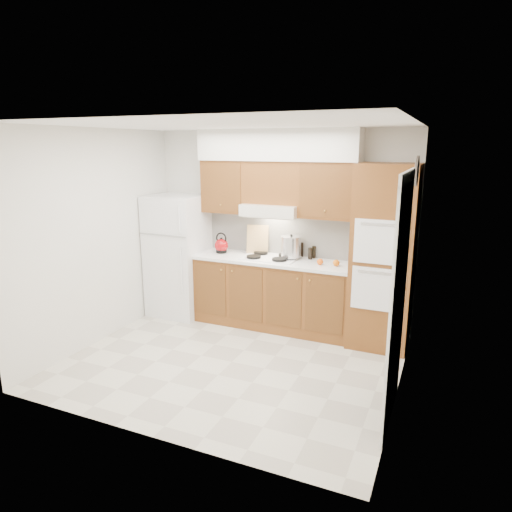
{
  "coord_description": "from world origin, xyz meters",
  "views": [
    {
      "loc": [
        2.14,
        -4.25,
        2.4
      ],
      "look_at": [
        0.1,
        0.45,
        1.15
      ],
      "focal_mm": 32.0,
      "sensor_mm": 36.0,
      "label": 1
    }
  ],
  "objects_px": {
    "oven_cabinet": "(383,257)",
    "kettle": "(221,246)",
    "fridge": "(179,255)",
    "stock_pot": "(291,247)"
  },
  "relations": [
    {
      "from": "oven_cabinet",
      "to": "kettle",
      "type": "distance_m",
      "value": 2.19
    },
    {
      "from": "fridge",
      "to": "oven_cabinet",
      "type": "xyz_separation_m",
      "value": [
        2.85,
        0.03,
        0.24
      ]
    },
    {
      "from": "stock_pot",
      "to": "oven_cabinet",
      "type": "bearing_deg",
      "value": -4.58
    },
    {
      "from": "kettle",
      "to": "stock_pot",
      "type": "height_order",
      "value": "stock_pot"
    },
    {
      "from": "fridge",
      "to": "stock_pot",
      "type": "bearing_deg",
      "value": 4.51
    },
    {
      "from": "fridge",
      "to": "kettle",
      "type": "height_order",
      "value": "fridge"
    },
    {
      "from": "oven_cabinet",
      "to": "stock_pot",
      "type": "relative_size",
      "value": 8.31
    },
    {
      "from": "oven_cabinet",
      "to": "kettle",
      "type": "height_order",
      "value": "oven_cabinet"
    },
    {
      "from": "fridge",
      "to": "oven_cabinet",
      "type": "distance_m",
      "value": 2.86
    },
    {
      "from": "kettle",
      "to": "stock_pot",
      "type": "bearing_deg",
      "value": -6.92
    }
  ]
}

